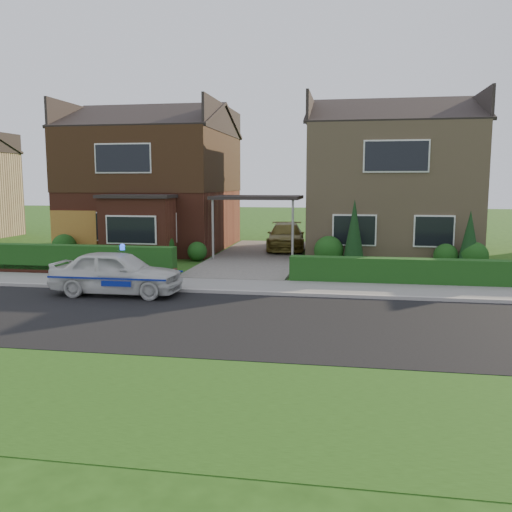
# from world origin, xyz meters

# --- Properties ---
(ground) EXTENTS (120.00, 120.00, 0.00)m
(ground) POSITION_xyz_m (0.00, 0.00, 0.00)
(ground) COLOR #1F4312
(ground) RESTS_ON ground
(road) EXTENTS (60.00, 6.00, 0.02)m
(road) POSITION_xyz_m (0.00, 0.00, 0.00)
(road) COLOR black
(road) RESTS_ON ground
(kerb) EXTENTS (60.00, 0.16, 0.12)m
(kerb) POSITION_xyz_m (0.00, 3.05, 0.06)
(kerb) COLOR #9E9993
(kerb) RESTS_ON ground
(sidewalk) EXTENTS (60.00, 2.00, 0.10)m
(sidewalk) POSITION_xyz_m (0.00, 4.10, 0.05)
(sidewalk) COLOR slate
(sidewalk) RESTS_ON ground
(grass_verge) EXTENTS (60.00, 4.00, 0.01)m
(grass_verge) POSITION_xyz_m (0.00, -5.00, 0.00)
(grass_verge) COLOR #1F4312
(grass_verge) RESTS_ON ground
(driveway) EXTENTS (3.80, 12.00, 0.12)m
(driveway) POSITION_xyz_m (0.00, 11.00, 0.06)
(driveway) COLOR #666059
(driveway) RESTS_ON ground
(house_left) EXTENTS (7.50, 9.53, 7.25)m
(house_left) POSITION_xyz_m (-5.78, 13.90, 3.81)
(house_left) COLOR brown
(house_left) RESTS_ON ground
(house_right) EXTENTS (7.50, 8.06, 7.25)m
(house_right) POSITION_xyz_m (5.80, 13.99, 3.66)
(house_right) COLOR #A08562
(house_right) RESTS_ON ground
(carport_link) EXTENTS (3.80, 3.00, 2.77)m
(carport_link) POSITION_xyz_m (0.00, 10.95, 2.66)
(carport_link) COLOR black
(carport_link) RESTS_ON ground
(garage_door) EXTENTS (2.20, 0.10, 2.10)m
(garage_door) POSITION_xyz_m (-8.25, 9.96, 1.05)
(garage_door) COLOR #995D21
(garage_door) RESTS_ON ground
(dwarf_wall) EXTENTS (7.70, 0.25, 0.36)m
(dwarf_wall) POSITION_xyz_m (-5.80, 5.30, 0.18)
(dwarf_wall) COLOR brown
(dwarf_wall) RESTS_ON ground
(hedge_left) EXTENTS (7.50, 0.55, 0.90)m
(hedge_left) POSITION_xyz_m (-5.80, 5.45, 0.00)
(hedge_left) COLOR #133811
(hedge_left) RESTS_ON ground
(hedge_right) EXTENTS (7.50, 0.55, 0.80)m
(hedge_right) POSITION_xyz_m (5.80, 5.35, 0.00)
(hedge_right) COLOR #133811
(hedge_right) RESTS_ON ground
(shrub_left_far) EXTENTS (1.08, 1.08, 1.08)m
(shrub_left_far) POSITION_xyz_m (-8.50, 9.50, 0.54)
(shrub_left_far) COLOR #133811
(shrub_left_far) RESTS_ON ground
(shrub_left_mid) EXTENTS (1.32, 1.32, 1.32)m
(shrub_left_mid) POSITION_xyz_m (-4.00, 9.30, 0.66)
(shrub_left_mid) COLOR #133811
(shrub_left_mid) RESTS_ON ground
(shrub_left_near) EXTENTS (0.84, 0.84, 0.84)m
(shrub_left_near) POSITION_xyz_m (-2.40, 9.60, 0.42)
(shrub_left_near) COLOR #133811
(shrub_left_near) RESTS_ON ground
(shrub_right_near) EXTENTS (1.20, 1.20, 1.20)m
(shrub_right_near) POSITION_xyz_m (3.20, 9.40, 0.60)
(shrub_right_near) COLOR #133811
(shrub_right_near) RESTS_ON ground
(shrub_right_mid) EXTENTS (0.96, 0.96, 0.96)m
(shrub_right_mid) POSITION_xyz_m (7.80, 9.50, 0.48)
(shrub_right_mid) COLOR #133811
(shrub_right_mid) RESTS_ON ground
(shrub_right_far) EXTENTS (1.08, 1.08, 1.08)m
(shrub_right_far) POSITION_xyz_m (8.80, 9.20, 0.54)
(shrub_right_far) COLOR #133811
(shrub_right_far) RESTS_ON ground
(conifer_a) EXTENTS (0.90, 0.90, 2.60)m
(conifer_a) POSITION_xyz_m (4.20, 9.20, 1.30)
(conifer_a) COLOR black
(conifer_a) RESTS_ON ground
(conifer_b) EXTENTS (0.90, 0.90, 2.20)m
(conifer_b) POSITION_xyz_m (8.60, 9.20, 1.10)
(conifer_b) COLOR black
(conifer_b) RESTS_ON ground
(police_car) EXTENTS (3.61, 3.92, 1.50)m
(police_car) POSITION_xyz_m (-2.85, 2.40, 0.67)
(police_car) COLOR silver
(police_car) RESTS_ON ground
(driveway_car) EXTENTS (2.13, 4.44, 1.25)m
(driveway_car) POSITION_xyz_m (1.00, 13.32, 0.74)
(driveway_car) COLOR brown
(driveway_car) RESTS_ON driveway
(potted_plant_a) EXTENTS (0.45, 0.36, 0.76)m
(potted_plant_a) POSITION_xyz_m (-9.00, 6.78, 0.38)
(potted_plant_a) COLOR gray
(potted_plant_a) RESTS_ON ground
(potted_plant_b) EXTENTS (0.50, 0.45, 0.77)m
(potted_plant_b) POSITION_xyz_m (-8.56, 7.03, 0.38)
(potted_plant_b) COLOR gray
(potted_plant_b) RESTS_ON ground
(potted_plant_c) EXTENTS (0.46, 0.46, 0.73)m
(potted_plant_c) POSITION_xyz_m (-2.50, 6.00, 0.36)
(potted_plant_c) COLOR gray
(potted_plant_c) RESTS_ON ground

